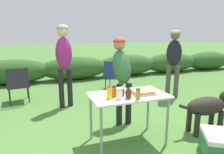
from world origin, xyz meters
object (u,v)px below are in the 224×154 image
object	(u,v)px
ketchup_bottle	(122,91)
dog	(210,106)
mustard_bottle	(109,92)
standing_person_in_gray_fleece	(174,56)
food_tray	(143,92)
cooler_box	(216,145)
bbq_sauce_bottle	(128,93)
camp_chair_near_hedge	(18,83)
folding_table	(128,100)
spice_jar	(138,94)
plate_stack	(105,93)
standing_person_in_red_jacket	(122,70)
hot_sauce_bottle	(114,91)
camp_chair_green_behind_table	(113,74)
paper_cup_stack	(119,94)
standing_person_in_olive_jacket	(64,56)
mixing_bowl	(120,90)

from	to	relation	value
ketchup_bottle	dog	world-z (taller)	ketchup_bottle
mustard_bottle	standing_person_in_gray_fleece	distance (m)	2.84
food_tray	cooler_box	xyz separation A→B (m)	(0.72, -0.68, -0.60)
bbq_sauce_bottle	camp_chair_near_hedge	xyz separation A→B (m)	(-1.58, 2.60, -0.35)
folding_table	spice_jar	world-z (taller)	spice_jar
ketchup_bottle	standing_person_in_gray_fleece	distance (m)	2.65
ketchup_bottle	mustard_bottle	size ratio (longest dim) A/B	0.79
plate_stack	camp_chair_near_hedge	xyz separation A→B (m)	(-1.36, 2.30, -0.28)
ketchup_bottle	standing_person_in_red_jacket	distance (m)	0.80
plate_stack	hot_sauce_bottle	distance (m)	0.19
camp_chair_green_behind_table	camp_chair_near_hedge	xyz separation A→B (m)	(-2.44, -0.29, 0.00)
bbq_sauce_bottle	cooler_box	distance (m)	1.32
ketchup_bottle	camp_chair_green_behind_table	bearing A→B (deg)	72.00
mustard_bottle	spice_jar	bearing A→B (deg)	-24.76
dog	standing_person_in_red_jacket	bearing A→B (deg)	-120.46
paper_cup_stack	cooler_box	world-z (taller)	paper_cup_stack
bbq_sauce_bottle	standing_person_in_olive_jacket	bearing A→B (deg)	106.37
mustard_bottle	standing_person_in_olive_jacket	world-z (taller)	standing_person_in_olive_jacket
dog	camp_chair_near_hedge	size ratio (longest dim) A/B	1.30
hot_sauce_bottle	standing_person_in_olive_jacket	size ratio (longest dim) A/B	0.10
standing_person_in_olive_jacket	dog	size ratio (longest dim) A/B	1.64
food_tray	spice_jar	world-z (taller)	spice_jar
food_tray	mustard_bottle	size ratio (longest dim) A/B	1.74
standing_person_in_olive_jacket	camp_chair_green_behind_table	bearing A→B (deg)	19.43
bbq_sauce_bottle	mustard_bottle	world-z (taller)	mustard_bottle
food_tray	bbq_sauce_bottle	bearing A→B (deg)	-157.56
mustard_bottle	camp_chair_green_behind_table	size ratio (longest dim) A/B	0.23
food_tray	camp_chair_green_behind_table	size ratio (longest dim) A/B	0.40
mixing_bowl	paper_cup_stack	distance (m)	0.35
mustard_bottle	standing_person_in_gray_fleece	size ratio (longest dim) A/B	0.11
folding_table	plate_stack	size ratio (longest dim) A/B	5.22
standing_person_in_gray_fleece	folding_table	bearing A→B (deg)	-105.10
camp_chair_near_hedge	paper_cup_stack	bearing A→B (deg)	-67.03
folding_table	paper_cup_stack	distance (m)	0.30
plate_stack	dog	world-z (taller)	plate_stack
camp_chair_near_hedge	bbq_sauce_bottle	bearing A→B (deg)	-65.12
mixing_bowl	camp_chair_near_hedge	xyz separation A→B (m)	(-1.60, 2.27, -0.30)
food_tray	ketchup_bottle	world-z (taller)	ketchup_bottle
spice_jar	mustard_bottle	bearing A→B (deg)	155.24
paper_cup_stack	mustard_bottle	distance (m)	0.13
paper_cup_stack	dog	size ratio (longest dim) A/B	0.14
bbq_sauce_bottle	hot_sauce_bottle	world-z (taller)	hot_sauce_bottle
bbq_sauce_bottle	food_tray	bearing A→B (deg)	22.44
standing_person_in_gray_fleece	mustard_bottle	bearing A→B (deg)	-107.72
spice_jar	camp_chair_green_behind_table	xyz separation A→B (m)	(0.76, 2.97, -0.35)
mustard_bottle	dog	distance (m)	1.74
spice_jar	paper_cup_stack	bearing A→B (deg)	157.66
food_tray	paper_cup_stack	bearing A→B (deg)	-165.76
spice_jar	mustard_bottle	xyz separation A→B (m)	(-0.34, 0.16, 0.01)
standing_person_in_red_jacket	standing_person_in_gray_fleece	distance (m)	1.99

